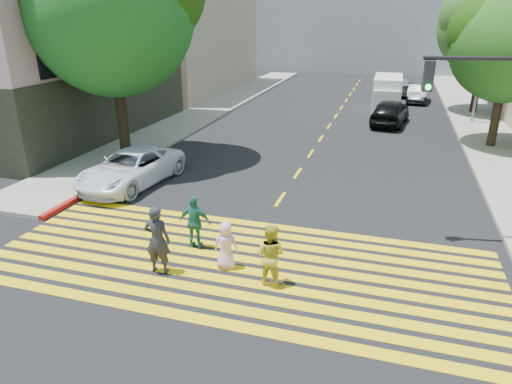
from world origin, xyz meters
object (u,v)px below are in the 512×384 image
at_px(tree_right_far, 489,20).
at_px(dark_car_near, 390,112).
at_px(pedestrian_man, 157,240).
at_px(silver_car, 398,86).
at_px(pedestrian_child, 226,245).
at_px(white_sedan, 131,168).
at_px(pedestrian_extra, 195,222).
at_px(tree_left, 113,2).
at_px(pedestrian_woman, 270,255).
at_px(white_van, 387,95).
at_px(dark_car_parked, 418,93).

bearing_deg(tree_right_far, dark_car_near, -137.07).
bearing_deg(pedestrian_man, silver_car, -104.48).
bearing_deg(pedestrian_child, white_sedan, -46.57).
xyz_separation_m(pedestrian_man, pedestrian_extra, (0.36, 1.48, -0.13)).
bearing_deg(tree_left, tree_right_far, 43.57).
relative_size(tree_right_far, pedestrian_man, 4.75).
xyz_separation_m(pedestrian_woman, white_sedan, (-6.95, 5.21, -0.13)).
xyz_separation_m(pedestrian_woman, white_van, (1.95, 23.37, 0.28)).
height_order(white_sedan, silver_car, silver_car).
height_order(pedestrian_woman, pedestrian_extra, pedestrian_woman).
height_order(tree_left, pedestrian_woman, tree_left).
distance_m(tree_right_far, white_sedan, 24.13).
bearing_deg(white_van, pedestrian_child, -98.69).
xyz_separation_m(pedestrian_woman, dark_car_near, (2.30, 18.83, -0.03)).
height_order(pedestrian_child, dark_car_near, dark_car_near).
xyz_separation_m(dark_car_parked, white_van, (-2.15, -3.92, 0.42)).
bearing_deg(tree_left, silver_car, 62.71).
height_order(pedestrian_woman, white_van, white_van).
relative_size(white_sedan, white_van, 1.00).
xyz_separation_m(tree_left, dark_car_parked, (12.96, 19.19, -5.98)).
bearing_deg(tree_right_far, pedestrian_child, -110.80).
height_order(tree_left, pedestrian_child, tree_left).
bearing_deg(pedestrian_extra, pedestrian_child, 142.14).
xyz_separation_m(tree_left, dark_car_near, (11.17, 10.73, -5.86)).
xyz_separation_m(silver_car, dark_car_parked, (1.48, -3.07, -0.04)).
distance_m(pedestrian_extra, white_van, 22.61).
bearing_deg(dark_car_parked, pedestrian_extra, -99.81).
xyz_separation_m(pedestrian_man, dark_car_near, (5.15, 19.11, -0.15)).
bearing_deg(white_van, white_sedan, -116.79).
distance_m(dark_car_near, dark_car_parked, 8.65).
relative_size(pedestrian_woman, white_sedan, 0.33).
bearing_deg(white_van, silver_car, 83.84).
bearing_deg(tree_right_far, tree_left, -136.43).
bearing_deg(pedestrian_man, dark_car_near, -109.45).
bearing_deg(silver_car, dark_car_near, 83.31).
bearing_deg(white_van, tree_right_far, 3.26).
xyz_separation_m(pedestrian_child, dark_car_near, (3.58, 18.43, 0.11)).
relative_size(pedestrian_extra, white_sedan, 0.32).
distance_m(pedestrian_woman, dark_car_near, 18.97).
bearing_deg(pedestrian_woman, dark_car_parked, -90.67).
xyz_separation_m(tree_right_far, white_sedan, (-14.54, -18.55, -5.18)).
height_order(pedestrian_man, white_sedan, pedestrian_man).
bearing_deg(dark_car_near, pedestrian_child, 86.73).
height_order(dark_car_near, white_van, white_van).
height_order(pedestrian_woman, white_sedan, pedestrian_woman).
distance_m(pedestrian_extra, dark_car_near, 18.27).
xyz_separation_m(tree_left, pedestrian_woman, (8.87, -8.10, -5.83)).
relative_size(tree_left, white_sedan, 2.04).
height_order(pedestrian_extra, dark_car_parked, pedestrian_extra).
bearing_deg(white_van, pedestrian_man, -102.16).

